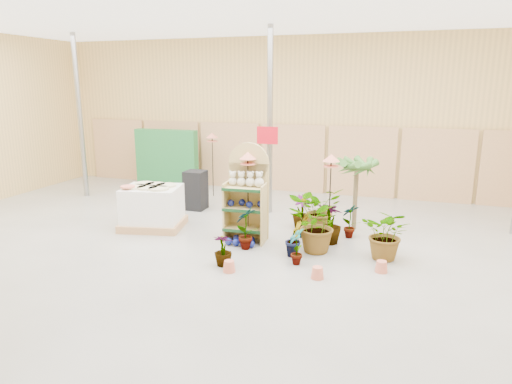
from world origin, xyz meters
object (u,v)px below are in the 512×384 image
pallet_stack (153,207)px  potted_plant_2 (315,225)px  bird_table_front (248,159)px  display_shelf (247,196)px

pallet_stack → potted_plant_2: potted_plant_2 is taller
bird_table_front → potted_plant_2: bird_table_front is taller
pallet_stack → bird_table_front: bird_table_front is taller
display_shelf → potted_plant_2: 1.56m
display_shelf → bird_table_front: (0.03, -0.06, 0.79)m
pallet_stack → bird_table_front: 2.61m
pallet_stack → potted_plant_2: size_ratio=1.38×
bird_table_front → display_shelf: bearing=117.5°
display_shelf → bird_table_front: display_shelf is taller
bird_table_front → potted_plant_2: size_ratio=1.68×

